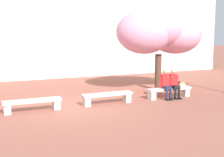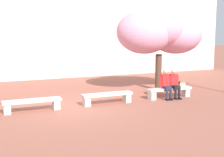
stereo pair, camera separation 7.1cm
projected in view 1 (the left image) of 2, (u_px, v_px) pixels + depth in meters
The scene contains 8 objects.
ground_plane at pixel (72, 108), 12.00m from camera, with size 100.00×100.00×0.00m, color #8E5142.
stone_bench_near_west at pixel (32, 103), 11.35m from camera, with size 2.11×0.43×0.45m.
stone_bench_center at pixel (107, 96), 12.56m from camera, with size 2.11×0.43×0.45m.
stone_bench_near_east at pixel (169, 91), 13.78m from camera, with size 2.11×0.43×0.45m.
person_seated_left at pixel (166, 83), 13.58m from camera, with size 0.51×0.72×1.29m.
person_seated_right at pixel (174, 82), 13.76m from camera, with size 0.51×0.71×1.29m.
handbag at pixel (181, 84), 14.02m from camera, with size 0.30×0.15×0.34m.
cherry_tree_main at pixel (160, 32), 15.18m from camera, with size 4.54×2.72×4.07m.
Camera 1 is at (-3.41, -11.31, 2.84)m, focal length 50.00 mm.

